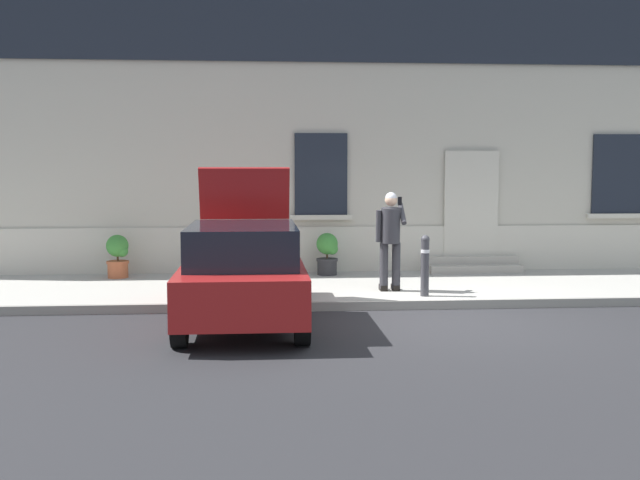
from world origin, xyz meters
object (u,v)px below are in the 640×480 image
planter_charcoal (328,253)px  bollard_near_person (425,263)px  hatchback_car_red (243,272)px  planter_cream (224,253)px  planter_terracotta (118,255)px  person_on_phone (390,235)px

planter_charcoal → bollard_near_person: bearing=-62.6°
bollard_near_person → planter_charcoal: bearing=117.4°
hatchback_car_red → planter_cream: hatchback_car_red is taller
bollard_near_person → planter_terracotta: bollard_near_person is taller
planter_terracotta → hatchback_car_red: bearing=-57.9°
bollard_near_person → person_on_phone: (-0.49, 0.59, 0.44)m
planter_cream → planter_charcoal: bearing=-2.2°
hatchback_car_red → person_on_phone: (2.55, 2.03, 0.35)m
bollard_near_person → person_on_phone: 0.88m
planter_cream → planter_charcoal: size_ratio=1.00×
hatchback_car_red → planter_charcoal: size_ratio=4.73×
bollard_near_person → planter_charcoal: size_ratio=1.22×
bollard_near_person → planter_charcoal: (-1.42, 2.73, -0.11)m
hatchback_car_red → planter_terracotta: bearing=122.1°
planter_terracotta → planter_cream: 2.10m
hatchback_car_red → planter_cream: 4.27m
planter_cream → hatchback_car_red: bearing=-83.7°
planter_terracotta → planter_charcoal: bearing=1.1°
bollard_near_person → planter_terracotta: 6.20m
hatchback_car_red → planter_cream: size_ratio=4.73×
bollard_near_person → planter_cream: bearing=141.4°
planter_terracotta → planter_charcoal: (4.19, 0.08, 0.00)m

